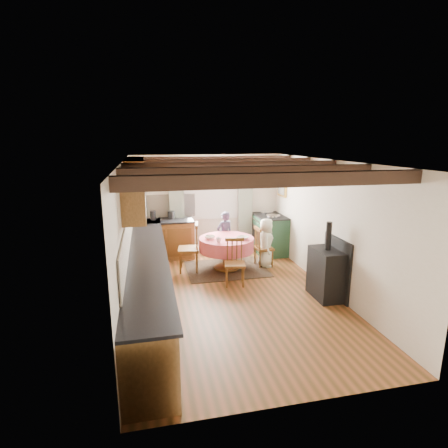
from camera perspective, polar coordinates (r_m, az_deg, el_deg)
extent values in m
cube|color=brown|center=(6.53, 1.54, -11.47)|extent=(3.60, 5.50, 0.00)
cube|color=white|center=(5.94, 1.69, 10.03)|extent=(3.60, 5.50, 0.00)
cube|color=silver|center=(8.76, -2.75, 3.21)|extent=(3.60, 0.00, 2.40)
cube|color=silver|center=(3.67, 12.26, -11.89)|extent=(3.60, 0.00, 2.40)
cube|color=silver|center=(5.97, -15.43, -2.14)|extent=(0.00, 5.50, 2.40)
cube|color=silver|center=(6.78, 16.54, -0.36)|extent=(0.00, 5.50, 2.40)
cube|color=#35241B|center=(4.04, 8.63, 7.01)|extent=(3.60, 0.16, 0.16)
cube|color=#35241B|center=(4.98, 4.50, 8.31)|extent=(3.60, 0.16, 0.16)
cube|color=#35241B|center=(5.94, 1.68, 9.17)|extent=(3.60, 0.16, 0.16)
cube|color=#35241B|center=(6.92, -0.36, 9.77)|extent=(3.60, 0.16, 0.16)
cube|color=#35241B|center=(7.89, -1.90, 10.22)|extent=(3.60, 0.16, 0.16)
cube|color=beige|center=(6.25, -15.12, -1.41)|extent=(0.02, 4.50, 0.55)
cube|color=beige|center=(8.63, -9.29, 2.90)|extent=(1.40, 0.02, 0.55)
cube|color=#9D6938|center=(6.20, -12.19, -8.79)|extent=(0.60, 5.30, 0.88)
cube|color=#9D6938|center=(8.53, -9.32, -2.48)|extent=(1.30, 0.60, 0.88)
cube|color=black|center=(6.04, -12.21, -4.73)|extent=(0.64, 5.30, 0.04)
cube|color=black|center=(8.40, -9.43, 0.50)|extent=(1.30, 0.64, 0.04)
cube|color=#9D6938|center=(7.00, -13.96, 6.46)|extent=(0.34, 1.80, 0.90)
cube|color=#9D6938|center=(5.52, -14.26, 4.14)|extent=(0.34, 0.90, 0.70)
cube|color=white|center=(8.70, -2.11, 5.81)|extent=(1.34, 0.03, 1.54)
cube|color=white|center=(8.70, -2.11, 5.82)|extent=(1.20, 0.01, 1.40)
cube|color=#A6A6A6|center=(8.59, -7.57, 2.22)|extent=(0.35, 0.10, 2.10)
cube|color=#A6A6A6|center=(8.89, 3.42, 2.70)|extent=(0.35, 0.10, 2.10)
cylinder|color=black|center=(8.56, -2.04, 9.73)|extent=(2.00, 0.03, 0.03)
cube|color=gold|center=(8.73, 9.33, 6.34)|extent=(0.04, 0.50, 0.60)
cylinder|color=silver|center=(8.89, 3.98, 6.60)|extent=(0.30, 0.02, 0.30)
cube|color=black|center=(7.80, 0.39, -7.19)|extent=(1.72, 1.34, 0.01)
imported|color=#3C3953|center=(8.28, 0.11, -1.85)|extent=(0.48, 0.40, 1.14)
imported|color=silver|center=(7.87, 6.72, -2.97)|extent=(0.47, 0.60, 1.08)
imported|color=silver|center=(7.48, 3.06, -2.23)|extent=(0.33, 0.33, 0.06)
imported|color=silver|center=(7.48, -2.29, -2.18)|extent=(0.25, 0.25, 0.07)
imported|color=silver|center=(7.23, -0.88, -2.61)|extent=(0.14, 0.14, 0.10)
cylinder|color=#262628|center=(8.41, -11.30, 1.36)|extent=(0.13, 0.13, 0.22)
cylinder|color=#262628|center=(8.48, -8.46, 1.44)|extent=(0.16, 0.16, 0.18)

